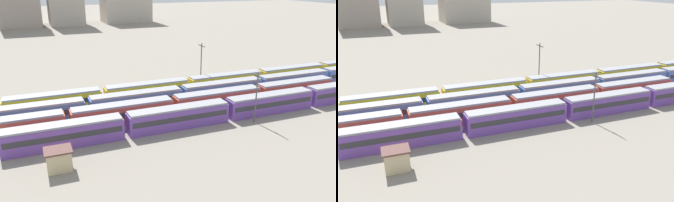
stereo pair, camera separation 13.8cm
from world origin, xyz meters
TOP-DOWN VIEW (x-y plane):
  - ground_plane at (0.00, 7.80)m, footprint 600.00×600.00m
  - train_track_0 at (29.43, 0.00)m, footprint 74.70×3.06m
  - train_track_1 at (21.06, 5.20)m, footprint 74.70×3.06m
  - train_track_2 at (43.98, 10.40)m, footprint 112.50×3.06m
  - train_track_3 at (38.54, 15.60)m, footprint 93.60×3.06m
  - catenary_pole_0 at (33.39, -3.02)m, footprint 0.24×3.20m
  - catenary_pole_1 at (33.56, 18.39)m, footprint 0.24×3.20m
  - signal_hut at (-0.41, -6.94)m, footprint 3.60×3.00m

SIDE VIEW (x-z plane):
  - ground_plane at x=0.00m, z-range 0.00..0.00m
  - signal_hut at x=-0.41m, z-range 0.03..3.07m
  - train_track_0 at x=29.43m, z-range 0.03..3.78m
  - train_track_1 at x=21.06m, z-range 0.03..3.78m
  - train_track_2 at x=43.98m, z-range 0.03..3.78m
  - train_track_3 at x=38.54m, z-range 0.03..3.78m
  - catenary_pole_0 at x=33.39m, z-range 0.53..9.67m
  - catenary_pole_1 at x=33.56m, z-range 0.56..11.18m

